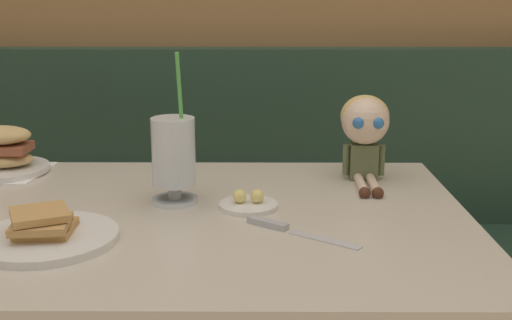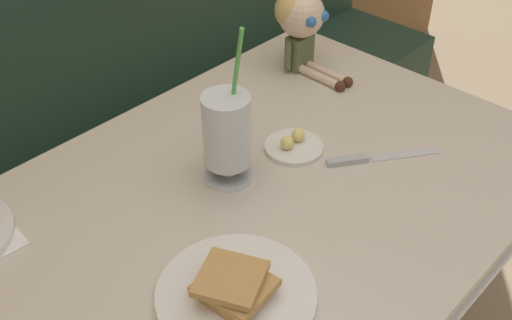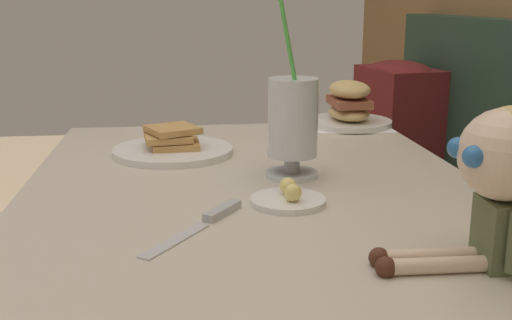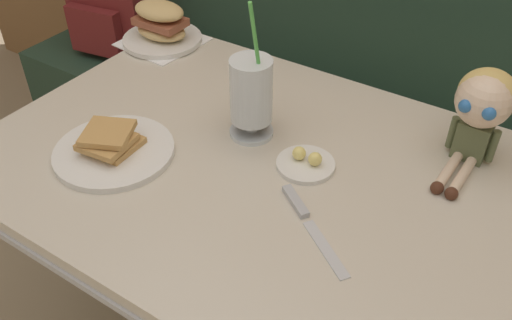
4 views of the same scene
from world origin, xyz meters
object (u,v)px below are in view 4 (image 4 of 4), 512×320
at_px(butter_saucer, 306,162).
at_px(sandwich_plate, 161,27).
at_px(toast_plate, 113,148).
at_px(butter_knife, 303,214).
at_px(seated_doll, 483,105).
at_px(milkshake_glass, 251,95).

bearing_deg(butter_saucer, sandwich_plate, 156.79).
bearing_deg(sandwich_plate, toast_plate, -60.78).
xyz_separation_m(butter_knife, seated_doll, (0.20, 0.34, 0.12)).
bearing_deg(butter_saucer, butter_knife, -62.62).
height_order(milkshake_glass, butter_knife, milkshake_glass).
height_order(milkshake_glass, seated_doll, milkshake_glass).
bearing_deg(sandwich_plate, butter_saucer, -23.21).
bearing_deg(milkshake_glass, butter_saucer, -12.08).
height_order(butter_knife, seated_doll, seated_doll).
bearing_deg(milkshake_glass, toast_plate, -132.74).
bearing_deg(toast_plate, sandwich_plate, 119.22).
distance_m(sandwich_plate, butter_knife, 0.77).
xyz_separation_m(toast_plate, butter_saucer, (0.35, 0.18, -0.01)).
xyz_separation_m(milkshake_glass, sandwich_plate, (-0.45, 0.23, -0.05)).
height_order(sandwich_plate, seated_doll, seated_doll).
distance_m(milkshake_glass, butter_saucer, 0.18).
distance_m(milkshake_glass, seated_doll, 0.46).
xyz_separation_m(toast_plate, butter_knife, (0.42, 0.06, -0.01)).
xyz_separation_m(toast_plate, milkshake_glass, (0.20, 0.22, 0.08)).
relative_size(toast_plate, sandwich_plate, 1.14).
bearing_deg(toast_plate, butter_knife, 7.79).
xyz_separation_m(milkshake_glass, seated_doll, (0.42, 0.18, 0.03)).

